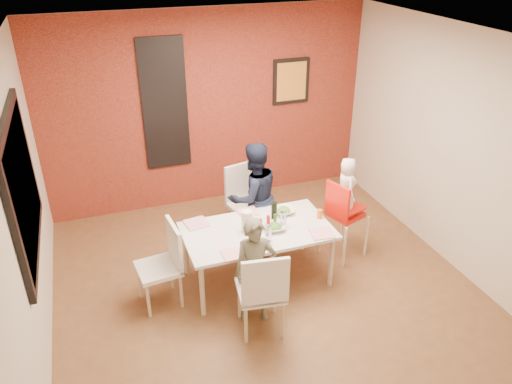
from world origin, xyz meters
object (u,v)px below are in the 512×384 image
object	(u,v)px
chair_far	(246,198)
paper_towel_roll	(247,222)
high_chair	(343,212)
dining_table	(257,234)
child_far	(254,197)
chair_near	(263,290)
child_near	(255,271)
chair_left	(165,260)
toddler	(346,186)
wine_bottle	(274,213)

from	to	relation	value
chair_far	paper_towel_roll	world-z (taller)	chair_far
paper_towel_roll	high_chair	bearing A→B (deg)	5.49
dining_table	chair_far	size ratio (longest dim) A/B	1.64
chair_far	child_far	distance (m)	0.28
chair_far	child_far	world-z (taller)	child_far
child_far	paper_towel_roll	world-z (taller)	child_far
chair_near	paper_towel_roll	size ratio (longest dim) A/B	3.83
dining_table	high_chair	size ratio (longest dim) A/B	1.60
child_near	paper_towel_roll	size ratio (longest dim) A/B	4.59
chair_near	high_chair	size ratio (longest dim) A/B	0.96
chair_left	chair_far	bearing A→B (deg)	122.23
dining_table	toddler	distance (m)	1.19
chair_near	chair_far	distance (m)	1.79
toddler	paper_towel_roll	bearing A→B (deg)	105.94
high_chair	toddler	bearing A→B (deg)	-76.53
chair_near	chair_left	xyz separation A→B (m)	(-0.78, 0.80, -0.02)
dining_table	wine_bottle	xyz separation A→B (m)	(0.22, 0.08, 0.18)
chair_near	wine_bottle	distance (m)	1.05
dining_table	chair_far	bearing A→B (deg)	79.42
wine_bottle	child_far	bearing A→B (deg)	93.02
chair_left	child_far	xyz separation A→B (m)	(1.21, 0.69, 0.18)
child_near	toddler	xyz separation A→B (m)	(1.36, 0.71, 0.36)
dining_table	child_far	size ratio (longest dim) A/B	1.16
chair_left	child_near	world-z (taller)	child_near
dining_table	child_far	bearing A→B (deg)	74.14
toddler	wine_bottle	xyz separation A→B (m)	(-0.91, -0.05, -0.15)
paper_towel_roll	chair_far	bearing A→B (deg)	72.30
toddler	wine_bottle	bearing A→B (deg)	103.14
chair_far	high_chair	world-z (taller)	high_chair
chair_near	child_near	bearing A→B (deg)	-84.64
chair_far	paper_towel_roll	bearing A→B (deg)	-120.71
wine_bottle	high_chair	bearing A→B (deg)	2.37
chair_far	toddler	xyz separation A→B (m)	(0.96, -0.79, 0.39)
chair_far	chair_left	distance (m)	1.52
chair_near	child_far	distance (m)	1.57
chair_left	high_chair	world-z (taller)	high_chair
child_near	high_chair	bearing A→B (deg)	38.51
chair_left	paper_towel_roll	size ratio (longest dim) A/B	3.68
chair_far	child_far	xyz separation A→B (m)	(0.02, -0.25, 0.14)
wine_bottle	child_near	bearing A→B (deg)	-124.44
chair_near	high_chair	world-z (taller)	high_chair
dining_table	paper_towel_roll	xyz separation A→B (m)	(-0.12, -0.00, 0.18)
child_near	paper_towel_roll	distance (m)	0.63
child_near	paper_towel_roll	bearing A→B (deg)	90.58
toddler	paper_towel_roll	size ratio (longest dim) A/B	2.76
high_chair	chair_left	bearing A→B (deg)	74.05
dining_table	chair_near	size ratio (longest dim) A/B	1.67
chair_near	paper_towel_roll	distance (m)	0.87
child_near	child_far	world-z (taller)	child_far
dining_table	child_far	distance (m)	0.71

